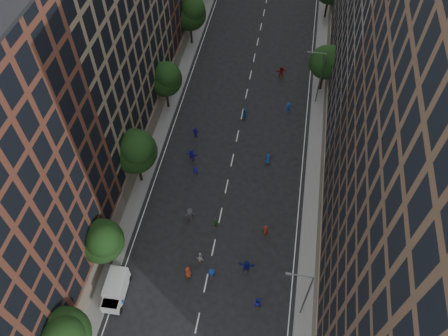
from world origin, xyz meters
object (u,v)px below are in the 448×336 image
streetlamp_near (305,294)px  streetlamp_far (319,75)px  cargo_van (115,289)px  skater_2 (257,303)px

streetlamp_near → streetlamp_far: bearing=90.0°
streetlamp_far → cargo_van: (-19.67, -34.42, -3.90)m
streetlamp_far → skater_2: bearing=-97.7°
cargo_van → skater_2: cargo_van is taller
streetlamp_far → streetlamp_near: bearing=-90.0°
streetlamp_far → skater_2: 33.61m
skater_2 → streetlamp_near: bearing=175.3°
streetlamp_far → skater_2: streetlamp_far is taller
skater_2 → cargo_van: bearing=0.1°
streetlamp_near → skater_2: bearing=-179.6°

